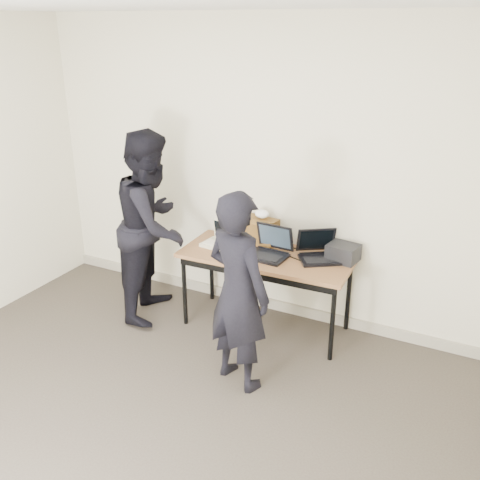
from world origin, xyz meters
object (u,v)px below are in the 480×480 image
Objects in this scene: laptop_right at (318,252)px; equipment_box at (343,253)px; person_observer at (153,225)px; laptop_center at (270,249)px; leather_satchel at (258,230)px; person_typist at (238,292)px; desk at (266,261)px; laptop_beige at (219,241)px.

laptop_right reaches higher than equipment_box.
laptop_center is at bearing -94.51° from person_observer.
person_typist is at bearing -64.10° from leather_satchel.
laptop_right reaches higher than desk.
laptop_center is 0.83m from person_typist.
leather_satchel is at bearing 42.11° from laptop_beige.
equipment_box is (0.63, 0.19, 0.13)m from desk.
desk is at bearing -163.05° from equipment_box.
leather_satchel is (-0.61, 0.09, 0.07)m from laptop_right.
laptop_center is 1.11m from person_observer.
leather_satchel is at bearing 137.05° from laptop_center.
person_observer is at bearing -9.24° from person_typist.
person_observer is (-1.09, -0.19, 0.10)m from laptop_center.
desk is 0.47m from laptop_right.
equipment_box is at bearing 15.71° from laptop_beige.
laptop_right is 0.21m from equipment_box.
leather_satchel is (-0.18, 0.23, 0.19)m from desk.
laptop_center is at bearing 164.90° from laptop_right.
person_observer reaches higher than laptop_beige.
laptop_beige is 1.12m from equipment_box.
person_observer is at bearing -167.44° from equipment_box.
leather_satchel reaches higher than laptop_right.
laptop_beige is 0.63m from person_observer.
desk is 0.98× the size of person_typist.
person_typist is (0.32, -1.04, -0.07)m from leather_satchel.
laptop_beige reaches higher than desk.
laptop_right is 1.00m from person_typist.
leather_satchel is at bearing 138.21° from laptop_right.
laptop_center is 0.42m from laptop_right.
person_typist is (0.11, -0.82, -0.00)m from laptop_center.
laptop_beige is (-0.48, 0.02, 0.10)m from desk.
person_observer reaches higher than laptop_center.
desk is 0.83m from person_typist.
equipment_box is (0.60, 0.19, 0.01)m from laptop_center.
desk is at bearing -94.58° from person_observer.
equipment_box is at bearing 6.27° from leather_satchel.
leather_satchel is (0.29, 0.21, 0.09)m from laptop_beige.
desk is at bearing -164.26° from laptop_center.
person_typist reaches higher than laptop_beige.
laptop_center reaches higher than leather_satchel.
equipment_box is (0.81, -0.04, -0.06)m from leather_satchel.
person_typist is at bearing -115.98° from equipment_box.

